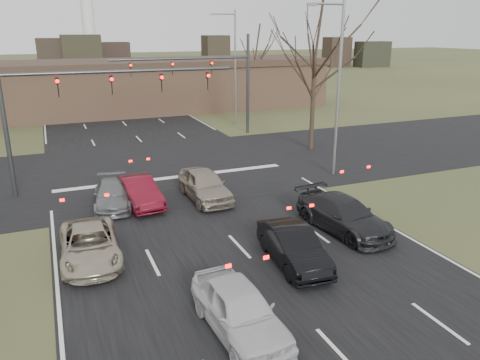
# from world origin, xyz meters

# --- Properties ---
(ground) EXTENTS (360.00, 360.00, 0.00)m
(ground) POSITION_xyz_m (0.00, 0.00, 0.00)
(ground) COLOR #3A4324
(ground) RESTS_ON ground
(road_main) EXTENTS (14.00, 300.00, 0.02)m
(road_main) POSITION_xyz_m (0.00, 60.00, 0.01)
(road_main) COLOR black
(road_main) RESTS_ON ground
(road_cross) EXTENTS (200.00, 14.00, 0.02)m
(road_cross) POSITION_xyz_m (0.00, 15.00, 0.01)
(road_cross) COLOR black
(road_cross) RESTS_ON ground
(building) EXTENTS (42.40, 10.40, 5.30)m
(building) POSITION_xyz_m (2.00, 38.00, 2.67)
(building) COLOR #90694D
(building) RESTS_ON ground
(mast_arm_near) EXTENTS (12.12, 0.24, 8.00)m
(mast_arm_near) POSITION_xyz_m (-5.23, 13.00, 5.07)
(mast_arm_near) COLOR #383A3D
(mast_arm_near) RESTS_ON ground
(mast_arm_far) EXTENTS (11.12, 0.24, 8.00)m
(mast_arm_far) POSITION_xyz_m (6.18, 23.00, 5.02)
(mast_arm_far) COLOR #383A3D
(mast_arm_far) RESTS_ON ground
(streetlight_right_near) EXTENTS (2.34, 0.25, 10.00)m
(streetlight_right_near) POSITION_xyz_m (8.82, 10.00, 5.59)
(streetlight_right_near) COLOR gray
(streetlight_right_near) RESTS_ON ground
(streetlight_right_far) EXTENTS (2.34, 0.25, 10.00)m
(streetlight_right_far) POSITION_xyz_m (9.32, 27.00, 5.59)
(streetlight_right_far) COLOR gray
(streetlight_right_far) RESTS_ON ground
(tree_right_near) EXTENTS (6.90, 6.90, 11.50)m
(tree_right_near) POSITION_xyz_m (11.00, 16.00, 8.90)
(tree_right_near) COLOR black
(tree_right_near) RESTS_ON ground
(tree_right_far) EXTENTS (5.40, 5.40, 9.00)m
(tree_right_far) POSITION_xyz_m (15.00, 35.00, 6.96)
(tree_right_far) COLOR black
(tree_right_far) RESTS_ON ground
(car_silver_suv) EXTENTS (2.27, 4.63, 1.27)m
(car_silver_suv) POSITION_xyz_m (-5.59, 4.12, 0.63)
(car_silver_suv) COLOR #ACA28B
(car_silver_suv) RESTS_ON ground
(car_white_sedan) EXTENTS (1.93, 4.33, 1.45)m
(car_white_sedan) POSITION_xyz_m (-2.09, -2.08, 0.72)
(car_white_sedan) COLOR silver
(car_white_sedan) RESTS_ON ground
(car_black_hatch) EXTENTS (1.85, 4.30, 1.38)m
(car_black_hatch) POSITION_xyz_m (1.31, 0.96, 0.69)
(car_black_hatch) COLOR black
(car_black_hatch) RESTS_ON ground
(car_charcoal_sedan) EXTENTS (2.59, 5.19, 1.45)m
(car_charcoal_sedan) POSITION_xyz_m (4.75, 2.79, 0.72)
(car_charcoal_sedan) COLOR black
(car_charcoal_sedan) RESTS_ON ground
(car_grey_ahead) EXTENTS (2.23, 4.36, 1.21)m
(car_grey_ahead) POSITION_xyz_m (-4.00, 9.62, 0.60)
(car_grey_ahead) COLOR slate
(car_grey_ahead) RESTS_ON ground
(car_red_ahead) EXTENTS (1.85, 4.28, 1.37)m
(car_red_ahead) POSITION_xyz_m (-2.76, 9.29, 0.69)
(car_red_ahead) COLOR #5C0D1A
(car_red_ahead) RESTS_ON ground
(car_silver_ahead) EXTENTS (1.91, 4.57, 1.54)m
(car_silver_ahead) POSITION_xyz_m (0.50, 8.82, 0.77)
(car_silver_ahead) COLOR gray
(car_silver_ahead) RESTS_ON ground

